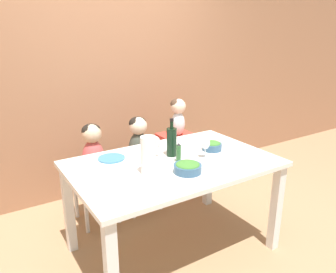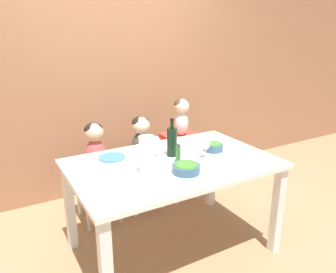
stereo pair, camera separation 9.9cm
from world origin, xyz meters
name	(u,v)px [view 1 (the left image)]	position (x,y,z in m)	size (l,w,h in m)	color
ground_plane	(173,248)	(0.00, 0.00, 0.00)	(14.00, 14.00, 0.00)	#9E7A56
wall_back	(102,68)	(0.00, 1.35, 1.35)	(10.00, 0.06, 2.70)	#9E6B4C
dining_table	(173,174)	(0.00, 0.00, 0.67)	(1.53, 0.98, 0.77)	white
chair_far_left	(95,184)	(-0.37, 0.74, 0.38)	(0.40, 0.42, 0.45)	silver
chair_far_center	(140,173)	(0.09, 0.74, 0.38)	(0.40, 0.42, 0.45)	silver
chair_right_highchair	(178,148)	(0.54, 0.74, 0.55)	(0.34, 0.36, 0.69)	silver
person_child_left	(93,149)	(-0.37, 0.74, 0.71)	(0.20, 0.19, 0.50)	#C64C4C
person_child_center	(139,140)	(0.09, 0.74, 0.71)	(0.20, 0.19, 0.50)	#3D4238
person_baby_right	(178,113)	(0.54, 0.74, 0.92)	(0.15, 0.16, 0.38)	silver
wine_bottle	(172,141)	(0.06, 0.11, 0.89)	(0.08, 0.08, 0.31)	black
paper_towel_roll	(148,156)	(-0.26, -0.09, 0.91)	(0.11, 0.11, 0.27)	white
wine_glass_near	(206,143)	(0.25, -0.07, 0.89)	(0.07, 0.07, 0.17)	white
wine_glass_far	(156,143)	(-0.07, 0.14, 0.89)	(0.07, 0.07, 0.17)	white
salad_bowl_large	(188,167)	(-0.02, -0.22, 0.81)	(0.20, 0.20, 0.08)	#335675
salad_bowl_small	(212,146)	(0.41, 0.04, 0.81)	(0.16, 0.16, 0.08)	#335675
dinner_plate_front_left	(137,190)	(-0.45, -0.29, 0.78)	(0.21, 0.21, 0.01)	silver
dinner_plate_back_left	(111,158)	(-0.37, 0.30, 0.78)	(0.21, 0.21, 0.01)	teal
condiment_bottle_hot_sauce	(179,153)	(0.03, -0.03, 0.85)	(0.04, 0.04, 0.15)	#336633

